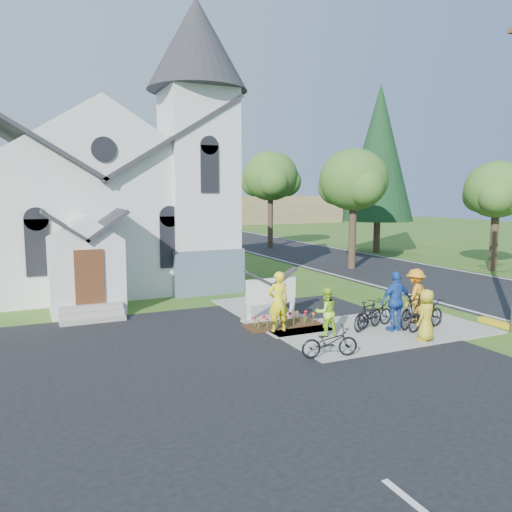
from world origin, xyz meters
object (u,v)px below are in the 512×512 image
cyclist_2 (396,301)px  cyclist_3 (415,295)px  bike_1 (368,315)px  bike_3 (414,310)px  cyclist_0 (278,301)px  bike_4 (425,315)px  bike_0 (330,342)px  bike_2 (374,314)px  church_sign (271,292)px  cyclist_4 (426,315)px  cyclist_1 (326,312)px

cyclist_2 → cyclist_3: 1.51m
bike_1 → bike_3: 1.61m
cyclist_3 → bike_3: 0.86m
cyclist_0 → bike_4: size_ratio=1.04×
bike_0 → bike_2: bearing=-44.9°
cyclist_3 → bike_4: cyclist_3 is taller
bike_0 → bike_3: bike_3 is taller
bike_1 → bike_3: bearing=-126.0°
church_sign → cyclist_0: size_ratio=1.13×
church_sign → cyclist_4: bearing=-54.1°
bike_1 → cyclist_3: (2.10, 0.14, 0.44)m
cyclist_4 → bike_4: size_ratio=0.84×
bike_0 → cyclist_4: 3.52m
cyclist_2 → bike_3: (0.83, 0.07, -0.40)m
cyclist_1 → bike_2: cyclist_1 is taller
bike_2 → bike_4: 1.63m
cyclist_0 → bike_3: (4.31, -1.47, -0.40)m
bike_2 → church_sign: bearing=36.5°
cyclist_3 → cyclist_1: bearing=-19.2°
church_sign → bike_4: 5.22m
church_sign → cyclist_1: bearing=-77.0°
cyclist_0 → bike_3: bearing=163.6°
cyclist_1 → cyclist_4: (2.50, -1.67, 0.02)m
bike_0 → cyclist_4: size_ratio=1.01×
cyclist_2 → bike_3: size_ratio=1.02×
bike_3 → bike_1: bearing=52.2°
bike_1 → cyclist_3: cyclist_3 is taller
bike_1 → bike_0: bearing=103.4°
church_sign → cyclist_1: size_ratio=1.43×
bike_1 → bike_3: size_ratio=0.85×
cyclist_3 → bike_3: (-0.54, -0.56, -0.36)m
cyclist_3 → bike_3: bearing=23.9°
bike_0 → cyclist_1: (1.00, 1.77, 0.35)m
cyclist_3 → cyclist_4: size_ratio=1.18×
cyclist_1 → cyclist_2: size_ratio=0.79×
cyclist_4 → cyclist_3: bearing=-146.4°
cyclist_0 → cyclist_2: bearing=158.5°
bike_0 → cyclist_3: size_ratio=0.86×
bike_0 → bike_1: bike_1 is taller
cyclist_3 → bike_0: bearing=0.4°
bike_4 → cyclist_3: bearing=-36.5°
cyclist_0 → bike_3: 4.57m
cyclist_3 → cyclist_0: bearing=-32.6°
cyclist_2 → cyclist_3: bearing=-154.2°
bike_4 → bike_2: bearing=41.0°
bike_0 → bike_4: bearing=-64.5°
cyclist_0 → cyclist_1: cyclist_0 is taller
cyclist_1 → bike_1: bearing=-176.8°
bike_0 → bike_2: (3.04, 1.99, 0.02)m
cyclist_1 → bike_3: cyclist_1 is taller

